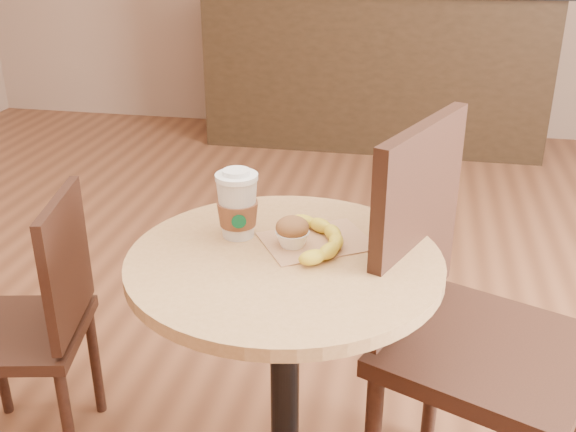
# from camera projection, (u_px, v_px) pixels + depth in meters

# --- Properties ---
(cafe_table) EXTENTS (0.71, 0.71, 0.75)m
(cafe_table) POSITION_uv_depth(u_px,v_px,m) (285.00, 337.00, 1.58)
(cafe_table) COLOR black
(cafe_table) RESTS_ON ground
(chair_left) EXTENTS (0.41, 0.41, 0.79)m
(chair_left) POSITION_uv_depth(u_px,v_px,m) (37.00, 320.00, 1.84)
(chair_left) COLOR black
(chair_left) RESTS_ON ground
(chair_right) EXTENTS (0.59, 0.59, 1.03)m
(chair_right) POSITION_uv_depth(u_px,v_px,m) (461.00, 322.00, 1.59)
(chair_right) COLOR black
(chair_right) RESTS_ON ground
(service_counter) EXTENTS (2.30, 0.65, 1.04)m
(service_counter) POSITION_uv_depth(u_px,v_px,m) (375.00, 66.00, 4.49)
(service_counter) COLOR black
(service_counter) RESTS_ON ground
(kraft_bag) EXTENTS (0.30, 0.28, 0.00)m
(kraft_bag) POSITION_uv_depth(u_px,v_px,m) (316.00, 241.00, 1.56)
(kraft_bag) COLOR #AA7852
(kraft_bag) RESTS_ON cafe_table
(coffee_cup) EXTENTS (0.10, 0.10, 0.16)m
(coffee_cup) POSITION_uv_depth(u_px,v_px,m) (237.00, 207.00, 1.56)
(coffee_cup) COLOR silver
(coffee_cup) RESTS_ON cafe_table
(muffin) EXTENTS (0.08, 0.08, 0.07)m
(muffin) POSITION_uv_depth(u_px,v_px,m) (292.00, 232.00, 1.52)
(muffin) COLOR white
(muffin) RESTS_ON kraft_bag
(banana) EXTENTS (0.20, 0.27, 0.03)m
(banana) POSITION_uv_depth(u_px,v_px,m) (316.00, 239.00, 1.53)
(banana) COLOR gold
(banana) RESTS_ON kraft_bag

